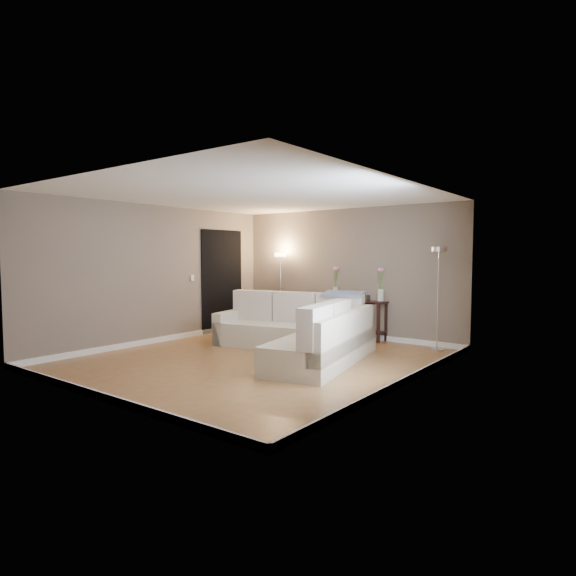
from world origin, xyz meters
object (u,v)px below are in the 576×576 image
Objects in this scene: console_table at (354,316)px; floor_lamp_unlit at (438,278)px; sectional_sofa at (302,332)px; floor_lamp_lit at (280,276)px.

console_table is 0.71× the size of floor_lamp_unlit.
floor_lamp_lit reaches higher than sectional_sofa.
console_table is 0.75× the size of floor_lamp_lit.
sectional_sofa is at bearing -43.76° from floor_lamp_lit.
floor_lamp_unlit reaches higher than console_table.
floor_lamp_unlit reaches higher than sectional_sofa.
floor_lamp_unlit is (1.73, 1.62, 0.91)m from sectional_sofa.
sectional_sofa is at bearing -88.04° from console_table.
sectional_sofa is 1.93× the size of floor_lamp_lit.
console_table is at bearing 172.29° from floor_lamp_unlit.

